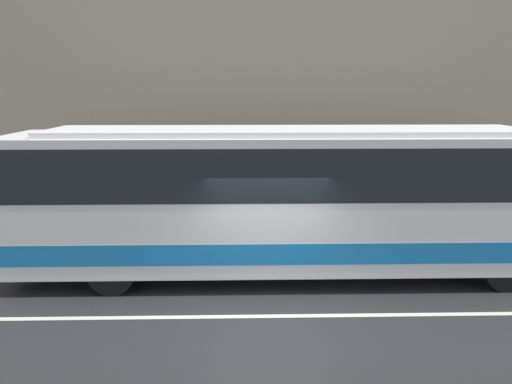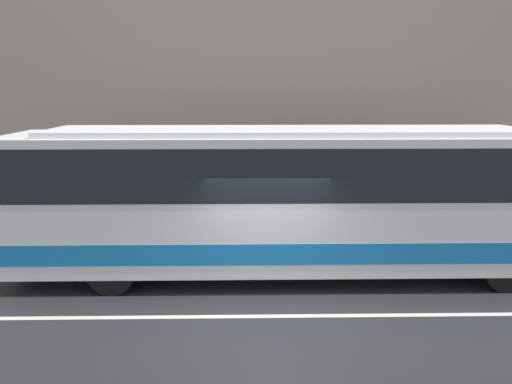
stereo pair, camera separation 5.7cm
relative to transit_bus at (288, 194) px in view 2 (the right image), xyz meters
The scene contains 6 objects.
ground_plane 2.98m from the transit_bus, 103.22° to the right, with size 60.00×60.00×0.00m, color #262628.
sidewalk 3.71m from the transit_bus, 99.36° to the left, with size 60.00×2.83×0.16m.
building_facade 5.53m from the transit_bus, 96.32° to the left, with size 60.00×0.35×9.79m.
lane_stripe 2.98m from the transit_bus, 103.22° to the right, with size 54.00×0.14×0.01m.
transit_bus is the anchor object (origin of this frame).
pedestrian_waiting 4.09m from the transit_bus, 70.47° to the left, with size 0.36×0.36×1.52m.
Camera 2 is at (-0.41, -8.78, 4.26)m, focal length 35.00 mm.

